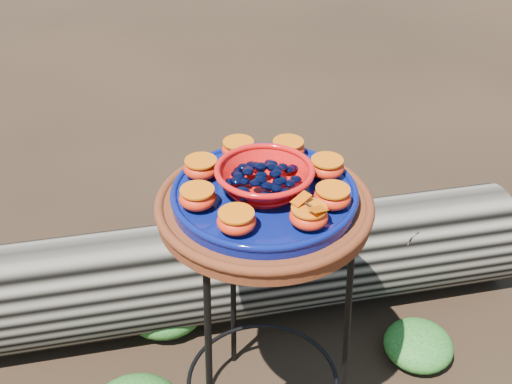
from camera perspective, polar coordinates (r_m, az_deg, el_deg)
name	(u,v)px	position (r m, az deg, el deg)	size (l,w,h in m)	color
plant_stand	(263,327)	(1.64, 0.64, -11.94)	(0.44, 0.44, 0.70)	black
terracotta_saucer	(264,208)	(1.40, 0.74, -1.41)	(0.46, 0.46, 0.04)	#531D0E
cobalt_plate	(264,196)	(1.38, 0.75, -0.33)	(0.40, 0.40, 0.03)	#060B3A
red_bowl	(264,180)	(1.36, 0.76, 1.10)	(0.20, 0.20, 0.06)	red
glass_gems	(265,163)	(1.33, 0.77, 2.57)	(0.15, 0.15, 0.03)	black
orange_half_0	(309,216)	(1.26, 4.71, -2.18)	(0.08, 0.08, 0.04)	#C12100
orange_half_1	(332,197)	(1.32, 6.79, -0.47)	(0.08, 0.08, 0.04)	#C12100
orange_half_2	(327,168)	(1.42, 6.30, 2.16)	(0.08, 0.08, 0.04)	#C12100
orange_half_3	(288,149)	(1.48, 2.87, 3.82)	(0.08, 0.08, 0.04)	#C12100
orange_half_4	(238,149)	(1.48, -1.57, 3.81)	(0.08, 0.08, 0.04)	#C12100
orange_half_5	(201,168)	(1.41, -4.90, 2.12)	(0.08, 0.08, 0.04)	#C12100
orange_half_6	(198,198)	(1.32, -5.21, -0.52)	(0.08, 0.08, 0.04)	#C12100
orange_half_7	(236,221)	(1.25, -1.75, -2.63)	(0.08, 0.08, 0.04)	#C12100
butterfly	(309,205)	(1.25, 4.77, -1.12)	(0.08, 0.05, 0.01)	#BC4201
driftwood_log	(244,266)	(2.09, -1.03, -6.57)	(1.79, 0.47, 0.33)	black
foliage_right	(419,344)	(2.06, 14.25, -12.97)	(0.21, 0.21, 0.11)	#174210
foliage_back	(165,305)	(2.12, -8.07, -9.94)	(0.27, 0.27, 0.13)	#174210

